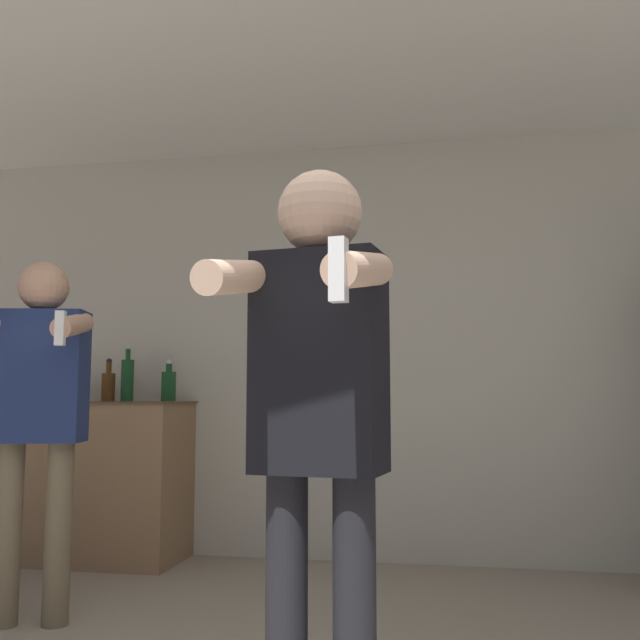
% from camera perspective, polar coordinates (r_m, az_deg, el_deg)
% --- Properties ---
extents(wall_back, '(7.00, 0.06, 2.55)m').
position_cam_1_polar(wall_back, '(4.39, 4.96, -2.22)').
color(wall_back, beige).
rests_on(wall_back, ground_plane).
extents(ceiling_slab, '(7.00, 3.67, 0.05)m').
position_cam_1_polar(ceiling_slab, '(3.21, 1.64, 23.76)').
color(ceiling_slab, silver).
rests_on(ceiling_slab, wall_back).
extents(counter, '(1.16, 0.56, 0.95)m').
position_cam_1_polar(counter, '(4.63, -17.89, -12.08)').
color(counter, '#997551').
rests_on(counter, ground_plane).
extents(bottle_clear_vodka, '(0.08, 0.08, 0.26)m').
position_cam_1_polar(bottle_clear_vodka, '(4.58, -16.58, -5.02)').
color(bottle_clear_vodka, '#563314').
rests_on(bottle_clear_vodka, counter).
extents(bottle_green_wine, '(0.08, 0.08, 0.34)m').
position_cam_1_polar(bottle_green_wine, '(4.53, -15.16, -4.56)').
color(bottle_green_wine, '#194723').
rests_on(bottle_green_wine, counter).
extents(bottle_dark_rum, '(0.07, 0.07, 0.26)m').
position_cam_1_polar(bottle_dark_rum, '(4.80, -21.29, -4.93)').
color(bottle_dark_rum, black).
rests_on(bottle_dark_rum, counter).
extents(bottle_short_whiskey, '(0.09, 0.09, 0.26)m').
position_cam_1_polar(bottle_short_whiskey, '(4.42, -12.02, -5.08)').
color(bottle_short_whiskey, '#194723').
rests_on(bottle_short_whiskey, counter).
extents(person_woman_foreground, '(0.45, 0.51, 1.58)m').
position_cam_1_polar(person_woman_foreground, '(1.87, -0.11, -6.12)').
color(person_woman_foreground, black).
rests_on(person_woman_foreground, ground_plane).
extents(person_man_side, '(0.52, 0.53, 1.58)m').
position_cam_1_polar(person_man_side, '(3.39, -21.62, -5.81)').
color(person_man_side, '#75664C').
rests_on(person_man_side, ground_plane).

